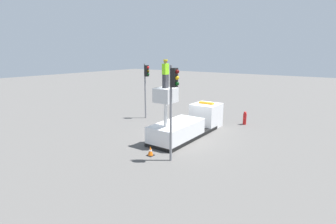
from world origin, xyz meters
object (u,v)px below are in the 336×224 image
at_px(traffic_light_pole, 173,95).
at_px(traffic_cone_rear, 150,151).
at_px(traffic_light_across, 146,80).
at_px(bucket_truck, 189,124).
at_px(worker, 166,74).
at_px(fire_hydrant, 245,118).

relative_size(traffic_light_pole, traffic_cone_rear, 9.11).
bearing_deg(traffic_light_across, traffic_cone_rear, -138.61).
distance_m(bucket_truck, traffic_cone_rear, 4.74).
distance_m(worker, fire_hydrant, 9.48).
bearing_deg(traffic_light_across, fire_hydrant, -69.07).
bearing_deg(fire_hydrant, bucket_truck, 156.31).
relative_size(bucket_truck, traffic_light_across, 1.51).
bearing_deg(traffic_light_pole, fire_hydrant, -3.39).
height_order(traffic_light_across, fire_hydrant, traffic_light_across).
bearing_deg(traffic_light_pole, traffic_light_across, 48.28).
height_order(worker, traffic_cone_rear, worker).
bearing_deg(bucket_truck, traffic_light_across, 69.43).
distance_m(fire_hydrant, traffic_cone_rear, 10.26).
bearing_deg(traffic_light_across, worker, -130.82).
height_order(bucket_truck, traffic_cone_rear, bucket_truck).
height_order(worker, fire_hydrant, worker).
bearing_deg(worker, bucket_truck, 0.00).
relative_size(bucket_truck, worker, 4.36).
distance_m(bucket_truck, traffic_light_pole, 5.73).
height_order(traffic_light_pole, fire_hydrant, traffic_light_pole).
distance_m(worker, traffic_light_across, 7.82).
bearing_deg(traffic_cone_rear, bucket_truck, 2.69).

